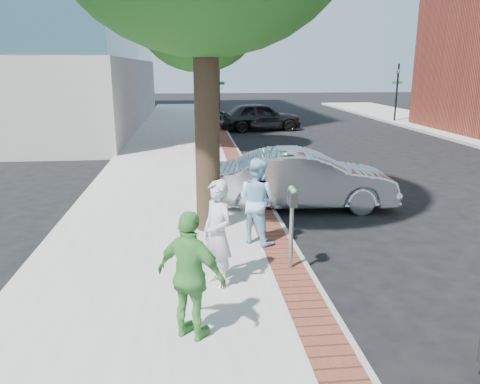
{
  "coord_description": "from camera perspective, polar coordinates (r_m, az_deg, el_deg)",
  "views": [
    {
      "loc": [
        -0.94,
        -7.85,
        3.57
      ],
      "look_at": [
        -0.01,
        0.95,
        1.2
      ],
      "focal_mm": 35.0,
      "sensor_mm": 36.0,
      "label": 1
    }
  ],
  "objects": [
    {
      "name": "ground",
      "position": [
        8.68,
        0.75,
        -9.31
      ],
      "size": [
        120.0,
        120.0,
        0.0
      ],
      "primitive_type": "plane",
      "color": "black",
      "rests_on": "ground"
    },
    {
      "name": "sidewalk",
      "position": [
        16.24,
        -7.87,
        2.41
      ],
      "size": [
        5.0,
        60.0,
        0.15
      ],
      "primitive_type": "cube",
      "color": "#9E9991",
      "rests_on": "ground"
    },
    {
      "name": "brick_strip",
      "position": [
        16.3,
        -0.12,
        2.89
      ],
      "size": [
        0.6,
        60.0,
        0.01
      ],
      "primitive_type": "cube",
      "color": "brown",
      "rests_on": "sidewalk"
    },
    {
      "name": "curb",
      "position": [
        16.36,
        1.1,
        2.64
      ],
      "size": [
        0.1,
        60.0,
        0.15
      ],
      "primitive_type": "cube",
      "color": "gray",
      "rests_on": "ground"
    },
    {
      "name": "signal_near",
      "position": [
        29.94,
        -2.57,
        12.44
      ],
      "size": [
        0.7,
        0.15,
        3.8
      ],
      "color": "black",
      "rests_on": "ground"
    },
    {
      "name": "signal_far",
      "position": [
        32.77,
        18.6,
        11.92
      ],
      "size": [
        0.7,
        0.15,
        3.8
      ],
      "color": "black",
      "rests_on": "ground"
    },
    {
      "name": "tree_far",
      "position": [
        19.93,
        -5.05,
        19.9
      ],
      "size": [
        4.8,
        4.8,
        7.14
      ],
      "color": "black",
      "rests_on": "sidewalk"
    },
    {
      "name": "parking_meter",
      "position": [
        8.01,
        6.36,
        -2.28
      ],
      "size": [
        0.12,
        0.32,
        1.47
      ],
      "color": "gray",
      "rests_on": "sidewalk"
    },
    {
      "name": "person_gray",
      "position": [
        7.42,
        -2.75,
        -5.12
      ],
      "size": [
        0.69,
        0.76,
        1.74
      ],
      "primitive_type": "imported",
      "rotation": [
        0.0,
        0.0,
        -1.02
      ],
      "color": "#BBBBC0",
      "rests_on": "sidewalk"
    },
    {
      "name": "person_officer",
      "position": [
        9.25,
        2.09,
        -1.07
      ],
      "size": [
        1.06,
        1.05,
        1.73
      ],
      "primitive_type": "imported",
      "rotation": [
        0.0,
        0.0,
        2.36
      ],
      "color": "#97CCEA",
      "rests_on": "sidewalk"
    },
    {
      "name": "person_green",
      "position": [
        6.05,
        -5.98,
        -10.18
      ],
      "size": [
        1.06,
        0.91,
        1.71
      ],
      "primitive_type": "imported",
      "rotation": [
        0.0,
        0.0,
        2.54
      ],
      "color": "#4D9C47",
      "rests_on": "sidewalk"
    },
    {
      "name": "sedan_silver",
      "position": [
        12.22,
        7.88,
        1.53
      ],
      "size": [
        4.71,
        1.94,
        1.52
      ],
      "primitive_type": "imported",
      "rotation": [
        0.0,
        0.0,
        1.5
      ],
      "color": "silver",
      "rests_on": "ground"
    },
    {
      "name": "bg_car",
      "position": [
        27.45,
        2.44,
        9.19
      ],
      "size": [
        4.96,
        2.53,
        1.62
      ],
      "primitive_type": "imported",
      "rotation": [
        0.0,
        0.0,
        1.71
      ],
      "color": "black",
      "rests_on": "ground"
    }
  ]
}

